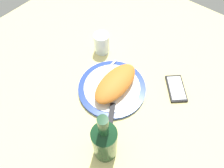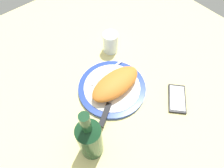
{
  "view_description": "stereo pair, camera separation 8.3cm",
  "coord_description": "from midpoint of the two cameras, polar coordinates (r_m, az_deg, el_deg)",
  "views": [
    {
      "loc": [
        35.11,
        28.73,
        72.88
      ],
      "look_at": [
        0.0,
        0.0,
        3.85
      ],
      "focal_mm": 33.04,
      "sensor_mm": 36.0,
      "label": 1
    },
    {
      "loc": [
        29.33,
        34.62,
        72.88
      ],
      "look_at": [
        0.0,
        0.0,
        3.85
      ],
      "focal_mm": 33.04,
      "sensor_mm": 36.0,
      "label": 2
    }
  ],
  "objects": [
    {
      "name": "calzone",
      "position": [
        0.82,
        -1.87,
        0.06
      ],
      "size": [
        22.49,
        11.37,
        5.91
      ],
      "color": "orange",
      "rests_on": "plate"
    },
    {
      "name": "fork",
      "position": [
        0.87,
        -5.77,
        2.04
      ],
      "size": [
        17.9,
        2.39,
        0.4
      ],
      "color": "silver",
      "rests_on": "plate"
    },
    {
      "name": "knife",
      "position": [
        0.79,
        -2.85,
        -6.71
      ],
      "size": [
        21.53,
        14.18,
        1.2
      ],
      "color": "silver",
      "rests_on": "plate"
    },
    {
      "name": "plate",
      "position": [
        0.85,
        -2.77,
        -1.31
      ],
      "size": [
        27.85,
        27.85,
        1.85
      ],
      "color": "#233D99",
      "rests_on": "ground_plane"
    },
    {
      "name": "ground_plane",
      "position": [
        0.87,
        -2.71,
        -2.14
      ],
      "size": [
        150.0,
        150.0,
        3.0
      ],
      "primitive_type": "cube",
      "color": "#E5D684"
    },
    {
      "name": "water_glass",
      "position": [
        0.96,
        -5.35,
        10.74
      ],
      "size": [
        6.92,
        6.92,
        9.7
      ],
      "color": "silver",
      "rests_on": "ground_plane"
    },
    {
      "name": "wine_bottle",
      "position": [
        0.66,
        -5.77,
        -15.88
      ],
      "size": [
        7.75,
        7.75,
        27.17
      ],
      "color": "#14381E",
      "rests_on": "ground_plane"
    },
    {
      "name": "smartphone",
      "position": [
        0.88,
        14.8,
        -1.38
      ],
      "size": [
        13.96,
        13.54,
        1.16
      ],
      "color": "black",
      "rests_on": "ground_plane"
    }
  ]
}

